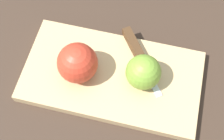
% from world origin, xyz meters
% --- Properties ---
extents(ground_plane, '(4.00, 4.00, 0.00)m').
position_xyz_m(ground_plane, '(0.00, 0.00, 0.00)').
color(ground_plane, '#38281E').
extents(cutting_board, '(0.41, 0.26, 0.02)m').
position_xyz_m(cutting_board, '(0.00, 0.00, 0.01)').
color(cutting_board, tan).
rests_on(cutting_board, ground_plane).
extents(apple_half_left, '(0.09, 0.09, 0.09)m').
position_xyz_m(apple_half_left, '(-0.07, -0.02, 0.07)').
color(apple_half_left, red).
rests_on(apple_half_left, cutting_board).
extents(apple_half_right, '(0.07, 0.07, 0.07)m').
position_xyz_m(apple_half_right, '(0.07, 0.01, 0.06)').
color(apple_half_right, olive).
rests_on(apple_half_right, cutting_board).
extents(knife, '(0.14, 0.14, 0.02)m').
position_xyz_m(knife, '(0.02, 0.08, 0.03)').
color(knife, silver).
rests_on(knife, cutting_board).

